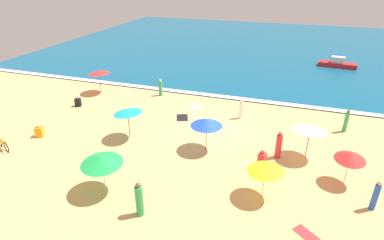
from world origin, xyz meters
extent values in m
plane|color=#E5B26B|center=(0.00, 0.00, 0.00)|extent=(60.00, 60.00, 0.00)
cube|color=#0F567A|center=(0.00, 28.00, 0.05)|extent=(60.00, 44.00, 0.10)
cube|color=white|center=(0.00, 6.30, 0.10)|extent=(57.00, 0.70, 0.01)
cylinder|color=#4C3823|center=(6.25, -1.73, 1.10)|extent=(0.05, 0.05, 2.21)
cone|color=white|center=(6.25, -1.73, 2.06)|extent=(2.49, 2.51, 0.62)
cylinder|color=#4C3823|center=(-12.29, 3.89, 1.07)|extent=(0.05, 0.05, 2.13)
cone|color=red|center=(-12.29, 3.89, 2.03)|extent=(2.53, 2.52, 0.46)
cylinder|color=silver|center=(-3.91, -8.62, 1.05)|extent=(0.05, 0.05, 2.10)
cone|color=green|center=(-3.91, -8.62, 1.94)|extent=(2.73, 2.75, 0.55)
cylinder|color=#4C3823|center=(-5.47, -3.05, 1.09)|extent=(0.05, 0.05, 2.18)
cone|color=#19B7C6|center=(-5.47, -3.05, 2.06)|extent=(2.31, 2.28, 0.55)
cylinder|color=#4C3823|center=(0.02, -2.84, 1.08)|extent=(0.05, 0.05, 2.16)
cone|color=blue|center=(0.02, -2.84, 1.97)|extent=(2.91, 2.91, 0.49)
cylinder|color=silver|center=(4.13, -6.45, 0.94)|extent=(0.05, 0.05, 1.88)
cone|color=yellow|center=(4.13, -6.45, 1.76)|extent=(2.38, 2.38, 0.41)
cylinder|color=silver|center=(8.31, -3.84, 0.95)|extent=(0.05, 0.05, 1.89)
cone|color=red|center=(8.31, -3.84, 1.73)|extent=(1.93, 1.95, 0.58)
torus|color=black|center=(-13.16, -6.82, 0.33)|extent=(0.69, 0.33, 0.72)
torus|color=black|center=(-12.14, -7.24, 0.33)|extent=(0.69, 0.33, 0.72)
cube|color=orange|center=(-12.65, -7.03, 0.55)|extent=(0.84, 0.39, 0.36)
cylinder|color=green|center=(-1.32, -9.66, 0.82)|extent=(0.50, 0.50, 1.65)
sphere|color=brown|center=(-1.32, -9.66, 1.76)|extent=(0.25, 0.25, 0.25)
cube|color=black|center=(-12.36, 0.47, 0.35)|extent=(0.61, 0.61, 0.69)
sphere|color=#DBA884|center=(-12.36, 0.47, 0.80)|extent=(0.24, 0.24, 0.24)
cylinder|color=blue|center=(9.40, -5.70, 0.74)|extent=(0.35, 0.35, 1.47)
sphere|color=#DBA884|center=(9.40, -5.70, 1.58)|extent=(0.25, 0.25, 0.25)
cylinder|color=green|center=(-6.61, 4.99, 0.68)|extent=(0.41, 0.41, 1.36)
sphere|color=beige|center=(-6.61, 4.99, 1.46)|extent=(0.22, 0.22, 0.22)
cylinder|color=red|center=(4.57, -2.39, 0.79)|extent=(0.53, 0.53, 1.58)
sphere|color=#9E6B47|center=(4.57, -2.39, 1.70)|extent=(0.27, 0.27, 0.27)
cube|color=orange|center=(-11.61, -4.90, 0.37)|extent=(0.62, 0.62, 0.73)
sphere|color=beige|center=(-11.61, -4.90, 0.84)|extent=(0.23, 0.23, 0.23)
cube|color=red|center=(3.73, -3.44, 0.38)|extent=(0.55, 0.55, 0.75)
sphere|color=#9E6B47|center=(3.73, -3.44, 0.87)|extent=(0.26, 0.26, 0.26)
cylinder|color=green|center=(8.90, 2.66, 0.75)|extent=(0.41, 0.41, 1.50)
sphere|color=brown|center=(8.90, 2.66, 1.60)|extent=(0.23, 0.23, 0.23)
cylinder|color=white|center=(1.33, 2.49, 0.66)|extent=(0.42, 0.42, 1.33)
sphere|color=beige|center=(1.33, 2.49, 1.43)|extent=(0.23, 0.23, 0.23)
cube|color=black|center=(-3.08, 1.12, 0.01)|extent=(1.29, 1.52, 0.01)
cube|color=white|center=(-2.75, 3.37, 0.01)|extent=(1.38, 1.39, 0.01)
cube|color=red|center=(6.50, -8.60, 0.01)|extent=(1.59, 1.46, 0.01)
cube|color=red|center=(9.68, 19.76, 0.35)|extent=(4.30, 1.60, 0.51)
cube|color=silver|center=(9.68, 19.76, 0.96)|extent=(1.53, 0.87, 0.70)
camera|label=1|loc=(4.70, -19.87, 10.83)|focal=29.23mm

